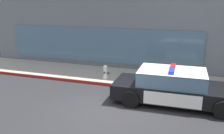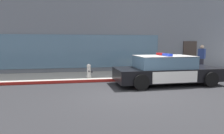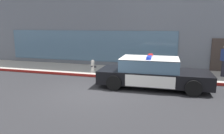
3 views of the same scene
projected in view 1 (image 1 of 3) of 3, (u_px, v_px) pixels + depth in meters
The scene contains 5 objects.
ground at pixel (109, 110), 9.23m from camera, with size 48.00×48.00×0.00m, color #262628.
sidewalk at pixel (133, 78), 12.89m from camera, with size 48.00×2.86×0.15m, color #A39E93.
curb_red_paint at pixel (126, 87), 11.56m from camera, with size 28.80×0.04×0.14m, color maroon.
police_cruiser at pixel (175, 87), 9.75m from camera, with size 5.08×2.22×1.49m.
fire_hydrant at pixel (106, 72), 12.43m from camera, with size 0.34×0.39×0.73m.
Camera 1 is at (2.79, -7.99, 4.04)m, focal length 38.68 mm.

